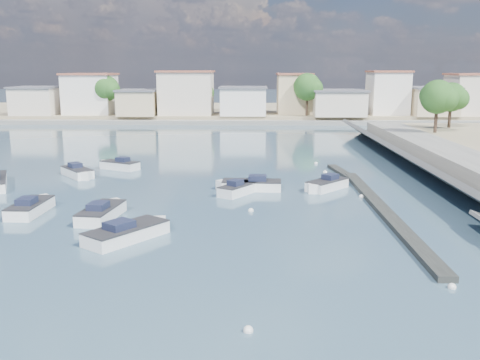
{
  "coord_description": "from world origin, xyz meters",
  "views": [
    {
      "loc": [
        -2.58,
        -27.38,
        10.18
      ],
      "look_at": [
        -3.4,
        14.5,
        1.4
      ],
      "focal_mm": 40.0,
      "sensor_mm": 36.0,
      "label": 1
    }
  ],
  "objects_px": {
    "motorboat_f": "(118,165)",
    "motorboat_c": "(249,185)",
    "motorboat_g": "(78,173)",
    "motorboat_d": "(325,185)",
    "motorboat_e": "(32,207)",
    "motorboat_h": "(130,232)",
    "motorboat_b": "(240,189)",
    "motorboat_a": "(103,212)"
  },
  "relations": [
    {
      "from": "motorboat_h",
      "to": "motorboat_c",
      "type": "bearing_deg",
      "value": 61.98
    },
    {
      "from": "motorboat_d",
      "to": "motorboat_f",
      "type": "height_order",
      "value": "same"
    },
    {
      "from": "motorboat_c",
      "to": "motorboat_e",
      "type": "xyz_separation_m",
      "value": [
        -15.55,
        -7.65,
        -0.0
      ]
    },
    {
      "from": "motorboat_g",
      "to": "motorboat_e",
      "type": "bearing_deg",
      "value": -86.64
    },
    {
      "from": "motorboat_b",
      "to": "motorboat_g",
      "type": "xyz_separation_m",
      "value": [
        -15.58,
        6.76,
        0.0
      ]
    },
    {
      "from": "motorboat_g",
      "to": "motorboat_d",
      "type": "bearing_deg",
      "value": -12.62
    },
    {
      "from": "motorboat_a",
      "to": "motorboat_f",
      "type": "height_order",
      "value": "same"
    },
    {
      "from": "motorboat_d",
      "to": "motorboat_c",
      "type": "bearing_deg",
      "value": -178.77
    },
    {
      "from": "motorboat_c",
      "to": "motorboat_e",
      "type": "relative_size",
      "value": 1.08
    },
    {
      "from": "motorboat_f",
      "to": "motorboat_g",
      "type": "distance_m",
      "value": 4.99
    },
    {
      "from": "motorboat_b",
      "to": "motorboat_h",
      "type": "xyz_separation_m",
      "value": [
        -6.42,
        -11.95,
        0.0
      ]
    },
    {
      "from": "motorboat_f",
      "to": "motorboat_d",
      "type": "bearing_deg",
      "value": -24.73
    },
    {
      "from": "motorboat_b",
      "to": "motorboat_e",
      "type": "height_order",
      "value": "same"
    },
    {
      "from": "motorboat_d",
      "to": "motorboat_h",
      "type": "height_order",
      "value": "same"
    },
    {
      "from": "motorboat_g",
      "to": "motorboat_h",
      "type": "xyz_separation_m",
      "value": [
        9.15,
        -18.71,
        -0.0
      ]
    },
    {
      "from": "motorboat_c",
      "to": "motorboat_f",
      "type": "distance_m",
      "value": 16.4
    },
    {
      "from": "motorboat_a",
      "to": "motorboat_h",
      "type": "xyz_separation_m",
      "value": [
        2.92,
        -4.55,
        -0.0
      ]
    },
    {
      "from": "motorboat_b",
      "to": "motorboat_d",
      "type": "height_order",
      "value": "same"
    },
    {
      "from": "motorboat_b",
      "to": "motorboat_e",
      "type": "relative_size",
      "value": 0.77
    },
    {
      "from": "motorboat_a",
      "to": "motorboat_b",
      "type": "relative_size",
      "value": 1.36
    },
    {
      "from": "motorboat_b",
      "to": "motorboat_f",
      "type": "bearing_deg",
      "value": 139.52
    },
    {
      "from": "motorboat_d",
      "to": "motorboat_h",
      "type": "distance_m",
      "value": 19.31
    },
    {
      "from": "motorboat_e",
      "to": "motorboat_g",
      "type": "distance_m",
      "value": 12.94
    },
    {
      "from": "motorboat_e",
      "to": "motorboat_f",
      "type": "distance_m",
      "value": 17.14
    },
    {
      "from": "motorboat_f",
      "to": "motorboat_h",
      "type": "bearing_deg",
      "value": -74.55
    },
    {
      "from": "motorboat_a",
      "to": "motorboat_g",
      "type": "relative_size",
      "value": 1.24
    },
    {
      "from": "motorboat_a",
      "to": "motorboat_e",
      "type": "xyz_separation_m",
      "value": [
        -5.48,
        1.25,
        -0.0
      ]
    },
    {
      "from": "motorboat_f",
      "to": "motorboat_a",
      "type": "bearing_deg",
      "value": -79.48
    },
    {
      "from": "motorboat_f",
      "to": "motorboat_b",
      "type": "bearing_deg",
      "value": -40.48
    },
    {
      "from": "motorboat_b",
      "to": "motorboat_f",
      "type": "distance_m",
      "value": 16.74
    },
    {
      "from": "motorboat_e",
      "to": "motorboat_c",
      "type": "bearing_deg",
      "value": 26.19
    },
    {
      "from": "motorboat_b",
      "to": "motorboat_f",
      "type": "relative_size",
      "value": 0.91
    },
    {
      "from": "motorboat_d",
      "to": "motorboat_g",
      "type": "distance_m",
      "value": 23.44
    },
    {
      "from": "motorboat_f",
      "to": "motorboat_c",
      "type": "bearing_deg",
      "value": -34.82
    },
    {
      "from": "motorboat_d",
      "to": "motorboat_g",
      "type": "xyz_separation_m",
      "value": [
        -22.88,
        5.12,
        0.0
      ]
    },
    {
      "from": "motorboat_a",
      "to": "motorboat_d",
      "type": "height_order",
      "value": "same"
    },
    {
      "from": "motorboat_g",
      "to": "motorboat_b",
      "type": "bearing_deg",
      "value": -23.47
    },
    {
      "from": "motorboat_e",
      "to": "motorboat_h",
      "type": "relative_size",
      "value": 0.95
    },
    {
      "from": "motorboat_b",
      "to": "motorboat_g",
      "type": "distance_m",
      "value": 16.98
    },
    {
      "from": "motorboat_c",
      "to": "motorboat_h",
      "type": "distance_m",
      "value": 15.24
    },
    {
      "from": "motorboat_a",
      "to": "motorboat_g",
      "type": "bearing_deg",
      "value": 113.77
    },
    {
      "from": "motorboat_b",
      "to": "motorboat_g",
      "type": "height_order",
      "value": "same"
    }
  ]
}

